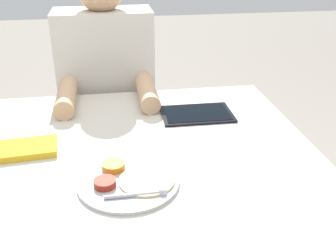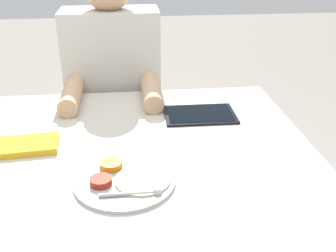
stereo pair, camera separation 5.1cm
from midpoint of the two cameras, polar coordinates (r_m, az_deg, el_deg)
dining_table at (r=1.36m, az=-6.13°, el=-17.67°), size 1.11×0.99×0.74m
thali_tray at (r=1.01m, az=-7.15°, el=-7.90°), size 0.26×0.26×0.03m
red_notebook at (r=1.23m, az=-21.29°, el=-3.21°), size 0.20×0.13×0.02m
tablet_device at (r=1.38m, az=3.15°, el=1.77°), size 0.25×0.17×0.01m
person_diner at (r=1.78m, az=-9.32°, el=1.39°), size 0.39×0.49×1.22m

